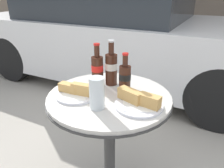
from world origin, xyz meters
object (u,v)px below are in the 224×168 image
object	(u,v)px
bistro_table	(109,122)
cola_bottle_center	(111,68)
lunch_plate_far	(77,92)
drinking_glass	(97,94)
lunch_plate_near	(139,102)
cola_bottle_right	(97,69)
cola_bottle_left	(125,78)
parked_car	(118,34)

from	to	relation	value
bistro_table	cola_bottle_center	size ratio (longest dim) A/B	2.84
lunch_plate_far	drinking_glass	bearing A→B (deg)	-21.10
bistro_table	drinking_glass	world-z (taller)	drinking_glass
lunch_plate_near	lunch_plate_far	size ratio (longest dim) A/B	1.05
cola_bottle_right	lunch_plate_near	xyz separation A→B (m)	(0.30, -0.13, -0.07)
cola_bottle_left	lunch_plate_far	size ratio (longest dim) A/B	0.98
cola_bottle_center	parked_car	bearing A→B (deg)	114.29
bistro_table	parked_car	size ratio (longest dim) A/B	0.17
cola_bottle_center	cola_bottle_left	bearing A→B (deg)	-31.04
cola_bottle_left	cola_bottle_right	bearing A→B (deg)	171.94
drinking_glass	cola_bottle_center	bearing A→B (deg)	103.88
cola_bottle_right	parked_car	size ratio (longest dim) A/B	0.06
bistro_table	parked_car	bearing A→B (deg)	114.19
bistro_table	cola_bottle_right	world-z (taller)	cola_bottle_right
drinking_glass	lunch_plate_far	xyz separation A→B (m)	(-0.16, 0.06, -0.05)
lunch_plate_far	parked_car	size ratio (longest dim) A/B	0.05
cola_bottle_left	cola_bottle_right	size ratio (longest dim) A/B	0.90
cola_bottle_right	parked_car	bearing A→B (deg)	112.03
cola_bottle_center	drinking_glass	bearing A→B (deg)	-76.12
drinking_glass	parked_car	size ratio (longest dim) A/B	0.03
cola_bottle_left	cola_bottle_center	distance (m)	0.14
bistro_table	parked_car	world-z (taller)	parked_car
drinking_glass	cola_bottle_right	bearing A→B (deg)	119.97
cola_bottle_center	lunch_plate_far	size ratio (longest dim) A/B	1.16
cola_bottle_left	lunch_plate_far	world-z (taller)	cola_bottle_left
drinking_glass	lunch_plate_far	world-z (taller)	drinking_glass
bistro_table	cola_bottle_right	size ratio (longest dim) A/B	3.03
cola_bottle_center	parked_car	size ratio (longest dim) A/B	0.06
bistro_table	drinking_glass	distance (m)	0.28
cola_bottle_left	cola_bottle_center	world-z (taller)	cola_bottle_center
cola_bottle_left	bistro_table	bearing A→B (deg)	-133.69
cola_bottle_center	lunch_plate_far	distance (m)	0.25
cola_bottle_center	cola_bottle_right	bearing A→B (deg)	-146.35
cola_bottle_center	drinking_glass	xyz separation A→B (m)	(0.07, -0.28, -0.03)
cola_bottle_right	cola_bottle_center	distance (m)	0.08
drinking_glass	lunch_plate_far	size ratio (longest dim) A/B	0.68
cola_bottle_right	drinking_glass	world-z (taller)	cola_bottle_right
lunch_plate_far	parked_car	world-z (taller)	parked_car
cola_bottle_left	drinking_glass	distance (m)	0.21
lunch_plate_near	parked_car	size ratio (longest dim) A/B	0.05
cola_bottle_center	lunch_plate_far	world-z (taller)	cola_bottle_center
cola_bottle_left	drinking_glass	world-z (taller)	cola_bottle_left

